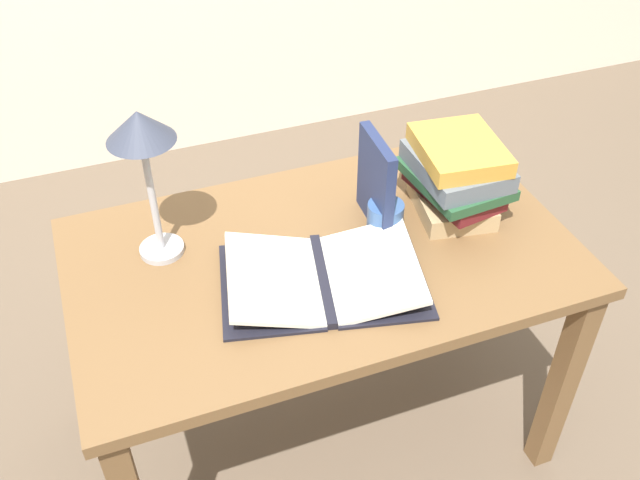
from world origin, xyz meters
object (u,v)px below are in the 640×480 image
(book_stack_tall, at_px, (455,176))
(reading_lamp, at_px, (142,142))
(book_standing_upright, at_px, (376,182))
(coffee_mug, at_px, (385,217))
(open_book, at_px, (323,277))

(book_stack_tall, bearing_deg, reading_lamp, 172.25)
(book_stack_tall, height_order, book_standing_upright, book_standing_upright)
(book_standing_upright, height_order, coffee_mug, book_standing_upright)
(book_standing_upright, bearing_deg, book_stack_tall, -5.33)
(open_book, relative_size, book_stack_tall, 1.87)
(open_book, bearing_deg, coffee_mug, 43.17)
(book_stack_tall, distance_m, coffee_mug, 0.22)
(open_book, relative_size, reading_lamp, 1.36)
(open_book, xyz_separation_m, book_standing_upright, (0.21, 0.18, 0.11))
(book_standing_upright, relative_size, coffee_mug, 2.17)
(reading_lamp, bearing_deg, book_standing_upright, -7.57)
(open_book, relative_size, book_standing_upright, 2.18)
(coffee_mug, bearing_deg, book_stack_tall, 4.29)
(book_stack_tall, relative_size, reading_lamp, 0.73)
(book_stack_tall, relative_size, book_standing_upright, 1.17)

